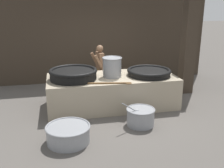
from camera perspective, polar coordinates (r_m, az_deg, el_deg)
ground_plane at (r=7.05m, az=0.00°, el=-4.69°), size 60.00×60.00×0.00m
back_wall at (r=9.10m, az=-3.41°, el=10.81°), size 7.78×0.24×3.23m
support_pillar at (r=8.08m, az=16.40°, el=9.32°), size 0.35×0.35×3.23m
hearth_platform at (r=6.91m, az=0.00°, el=-1.59°), size 3.32×1.42×0.81m
giant_wok_near at (r=6.59m, az=-8.43°, el=2.23°), size 1.20×1.20×0.27m
giant_wok_far at (r=6.96m, az=8.04°, el=2.61°), size 1.16×1.16×0.17m
stock_pot at (r=6.72m, az=-0.00°, el=3.78°), size 0.51×0.51×0.51m
stirring_paddle at (r=6.18m, az=-0.01°, el=0.20°), size 1.03×0.26×0.04m
cook at (r=7.82m, az=-2.67°, el=3.60°), size 0.36×0.55×1.46m
prep_bowl_vegetables at (r=5.93m, az=6.22°, el=-6.94°), size 0.81×0.65×0.64m
prep_bowl_meat at (r=5.30m, az=-9.52°, el=-10.50°), size 0.89×0.89×0.35m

